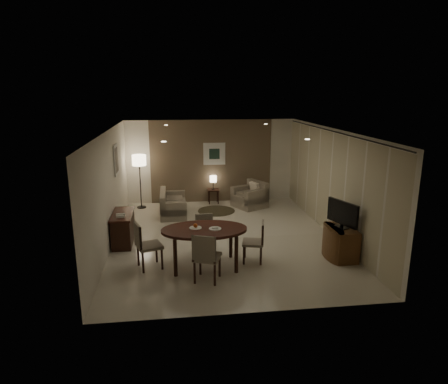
{
  "coord_description": "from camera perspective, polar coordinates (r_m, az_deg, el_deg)",
  "views": [
    {
      "loc": [
        -1.23,
        -9.37,
        3.64
      ],
      "look_at": [
        0.0,
        0.2,
        1.15
      ],
      "focal_mm": 32.0,
      "sensor_mm": 36.0,
      "label": 1
    }
  ],
  "objects": [
    {
      "name": "art_back_frame",
      "position": [
        13.06,
        -1.39,
        5.47
      ],
      "size": [
        0.72,
        0.03,
        0.72
      ],
      "primitive_type": "cube",
      "color": "silver",
      "rests_on": "wall_back"
    },
    {
      "name": "flat_tv",
      "position": [
        9.05,
        16.57,
        -2.99
      ],
      "size": [
        0.36,
        0.85,
        0.6
      ],
      "primitive_type": null,
      "rotation": [
        0.0,
        0.0,
        0.35
      ],
      "color": "black",
      "rests_on": "tv_cabinet"
    },
    {
      "name": "chair_far",
      "position": [
        9.13,
        -2.67,
        -6.11
      ],
      "size": [
        0.45,
        0.45,
        0.87
      ],
      "primitive_type": null,
      "rotation": [
        0.0,
        0.0,
        0.06
      ],
      "color": "gray",
      "rests_on": "floor"
    },
    {
      "name": "plate_b",
      "position": [
        8.27,
        -1.28,
        -5.26
      ],
      "size": [
        0.26,
        0.26,
        0.02
      ],
      "primitive_type": "cylinder",
      "color": "white",
      "rests_on": "dining_table"
    },
    {
      "name": "downlight_nl",
      "position": [
        7.63,
        -8.61,
        7.13
      ],
      "size": [
        0.1,
        0.1,
        0.01
      ],
      "primitive_type": "cylinder",
      "color": "white",
      "rests_on": "ceiling"
    },
    {
      "name": "chair_right",
      "position": [
        8.68,
        4.14,
        -7.13
      ],
      "size": [
        0.52,
        0.52,
        0.9
      ],
      "primitive_type": null,
      "rotation": [
        0.0,
        0.0,
        -1.81
      ],
      "color": "gray",
      "rests_on": "floor"
    },
    {
      "name": "round_rug",
      "position": [
        12.32,
        -1.1,
        -2.69
      ],
      "size": [
        1.14,
        1.14,
        0.01
      ],
      "primitive_type": "cylinder",
      "color": "#473F27",
      "rests_on": "floor"
    },
    {
      "name": "telephone",
      "position": [
        9.59,
        -14.56,
        -3.24
      ],
      "size": [
        0.2,
        0.14,
        0.09
      ],
      "primitive_type": null,
      "color": "white",
      "rests_on": "console_desk"
    },
    {
      "name": "console_desk",
      "position": [
        10.0,
        -14.2,
        -5.04
      ],
      "size": [
        0.48,
        1.2,
        0.75
      ],
      "primitive_type": null,
      "color": "#401C14",
      "rests_on": "floor"
    },
    {
      "name": "art_back_canvas",
      "position": [
        13.05,
        -1.38,
        5.46
      ],
      "size": [
        0.34,
        0.01,
        0.34
      ],
      "primitive_type": "cube",
      "color": "#1C3226",
      "rests_on": "wall_back"
    },
    {
      "name": "downlight_nr",
      "position": [
        8.07,
        11.85,
        7.37
      ],
      "size": [
        0.1,
        0.1,
        0.01
      ],
      "primitive_type": "cylinder",
      "color": "white",
      "rests_on": "ceiling"
    },
    {
      "name": "armchair",
      "position": [
        12.67,
        3.67,
        -0.37
      ],
      "size": [
        1.18,
        1.2,
        0.8
      ],
      "primitive_type": null,
      "rotation": [
        0.0,
        0.0,
        -1.08
      ],
      "color": "gray",
      "rests_on": "floor"
    },
    {
      "name": "art_left_frame",
      "position": [
        10.83,
        -15.17,
        4.45
      ],
      "size": [
        0.03,
        0.6,
        0.8
      ],
      "primitive_type": "cube",
      "color": "silver",
      "rests_on": "wall_left"
    },
    {
      "name": "sofa",
      "position": [
        12.0,
        -7.27,
        -1.55
      ],
      "size": [
        1.5,
        0.76,
        0.71
      ],
      "primitive_type": null,
      "rotation": [
        0.0,
        0.0,
        1.58
      ],
      "color": "gray",
      "rests_on": "floor"
    },
    {
      "name": "side_table",
      "position": [
        13.13,
        -1.54,
        -0.59
      ],
      "size": [
        0.36,
        0.36,
        0.46
      ],
      "primitive_type": null,
      "color": "black",
      "rests_on": "floor"
    },
    {
      "name": "curtain_wall",
      "position": [
        10.41,
        14.94,
        1.1
      ],
      "size": [
        0.08,
        6.7,
        2.58
      ],
      "primitive_type": null,
      "color": "beige",
      "rests_on": "wall_right"
    },
    {
      "name": "chair_near",
      "position": [
        7.84,
        -2.42,
        -9.17
      ],
      "size": [
        0.62,
        0.62,
        1.0
      ],
      "primitive_type": null,
      "rotation": [
        0.0,
        0.0,
        2.79
      ],
      "color": "gray",
      "rests_on": "floor"
    },
    {
      "name": "fruit_apple",
      "position": [
        8.32,
        -4.11,
        -4.79
      ],
      "size": [
        0.09,
        0.09,
        0.09
      ],
      "primitive_type": "sphere",
      "color": "#C94B17",
      "rests_on": "plate_a"
    },
    {
      "name": "art_left_canvas",
      "position": [
        10.82,
        -15.1,
        4.45
      ],
      "size": [
        0.01,
        0.46,
        0.64
      ],
      "primitive_type": "cube",
      "color": "gray",
      "rests_on": "wall_left"
    },
    {
      "name": "floor_lamp",
      "position": [
        12.72,
        -11.88,
        1.45
      ],
      "size": [
        0.43,
        0.43,
        1.69
      ],
      "primitive_type": null,
      "color": "#FFE5B7",
      "rests_on": "floor"
    },
    {
      "name": "chair_left",
      "position": [
        8.5,
        -10.6,
        -7.48
      ],
      "size": [
        0.61,
        0.61,
        1.0
      ],
      "primitive_type": null,
      "rotation": [
        0.0,
        0.0,
        1.89
      ],
      "color": "gray",
      "rests_on": "floor"
    },
    {
      "name": "tv_cabinet",
      "position": [
        9.27,
        16.39,
        -6.94
      ],
      "size": [
        0.48,
        0.9,
        0.7
      ],
      "primitive_type": null,
      "color": "brown",
      "rests_on": "floor"
    },
    {
      "name": "plate_a",
      "position": [
        8.34,
        -4.1,
        -5.14
      ],
      "size": [
        0.26,
        0.26,
        0.02
      ],
      "primitive_type": "cylinder",
      "color": "white",
      "rests_on": "dining_table"
    },
    {
      "name": "table_lamp",
      "position": [
        13.02,
        -1.55,
        1.46
      ],
      "size": [
        0.22,
        0.22,
        0.5
      ],
      "primitive_type": null,
      "color": "#FFEAC1",
      "rests_on": "side_table"
    },
    {
      "name": "napkin",
      "position": [
        8.27,
        -1.28,
        -5.11
      ],
      "size": [
        0.12,
        0.08,
        0.03
      ],
      "primitive_type": "cube",
      "color": "white",
      "rests_on": "plate_b"
    },
    {
      "name": "downlight_fl",
      "position": [
        11.21,
        -8.28,
        9.43
      ],
      "size": [
        0.1,
        0.1,
        0.01
      ],
      "primitive_type": "cylinder",
      "color": "white",
      "rests_on": "ceiling"
    },
    {
      "name": "taupe_accent",
      "position": [
        13.12,
        -1.83,
        4.4
      ],
      "size": [
        3.96,
        0.03,
        2.7
      ],
      "primitive_type": "cube",
      "color": "brown",
      "rests_on": "wall_back"
    },
    {
      "name": "dining_table",
      "position": [
        8.46,
        -2.8,
        -7.93
      ],
      "size": [
        1.79,
        1.12,
        0.84
      ],
      "primitive_type": null,
      "color": "#401C14",
      "rests_on": "floor"
    },
    {
      "name": "downlight_fr",
      "position": [
        11.52,
        5.99,
        9.63
      ],
      "size": [
        0.1,
        0.1,
        0.01
      ],
      "primitive_type": "cylinder",
      "color": "white",
      "rests_on": "ceiling"
    },
    {
      "name": "room_shell",
      "position": [
        10.11,
        -0.14,
        1.38
      ],
      "size": [
        5.5,
        7.0,
        2.7
      ],
      "color": "beige",
      "rests_on": "ground"
    },
    {
      "name": "curtain_rod",
      "position": [
        10.2,
        15.42,
        8.33
      ],
      "size": [
        0.03,
        6.8,
        0.03
      ],
      "primitive_type": "cylinder",
      "rotation": [
        1.57,
        0.0,
        0.0
      ],
      "color": "black",
      "rests_on": "wall_right"
    }
  ]
}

